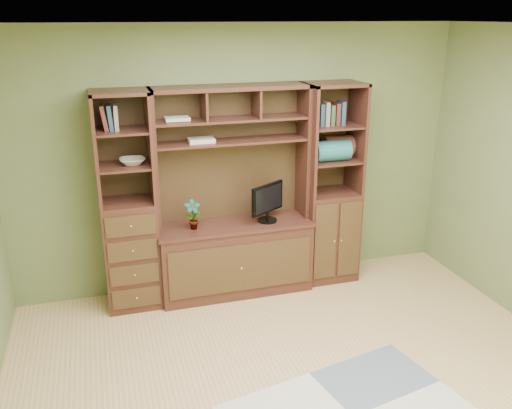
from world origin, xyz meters
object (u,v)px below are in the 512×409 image
object	(u,v)px
center_hutch	(234,195)
right_tower	(330,185)
left_tower	(128,203)
monitor	(267,196)

from	to	relation	value
center_hutch	right_tower	bearing A→B (deg)	2.23
left_tower	center_hutch	bearing A→B (deg)	-2.29
right_tower	left_tower	bearing A→B (deg)	180.00
left_tower	monitor	size ratio (longest dim) A/B	3.89
left_tower	right_tower	xyz separation A→B (m)	(2.02, 0.00, 0.00)
left_tower	right_tower	size ratio (longest dim) A/B	1.00
left_tower	right_tower	distance (m)	2.02
left_tower	monitor	bearing A→B (deg)	-3.24
right_tower	monitor	distance (m)	0.70
center_hutch	left_tower	distance (m)	1.00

